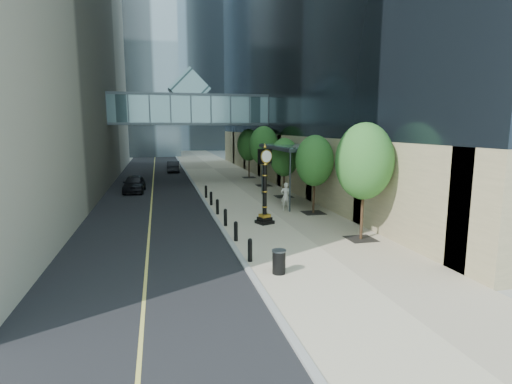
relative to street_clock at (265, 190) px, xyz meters
The scene contains 14 objects.
ground 7.71m from the street_clock, 87.38° to the right, with size 320.00×320.00×0.00m, color gray.
road 33.32m from the street_clock, 101.55° to the left, with size 8.00×180.00×0.02m, color black.
sidewalk 32.67m from the street_clock, 87.65° to the left, with size 8.00×180.00×0.06m, color #B7A98D.
curb 32.75m from the street_clock, 94.67° to the left, with size 0.25×180.00×0.07m, color gray.
distant_tower_c 116.76m from the street_clock, 92.88° to the left, with size 22.00×22.00×65.00m, color #8DA3B1.
skywalk 21.50m from the street_clock, 97.37° to the left, with size 17.00×4.20×5.80m.
entrance_canopy 7.90m from the street_clock, 59.87° to the left, with size 3.00×8.00×4.38m.
bollard_row 3.24m from the street_clock, 146.24° to the left, with size 0.20×16.20×0.90m.
street_trees 9.34m from the street_clock, 64.59° to the left, with size 2.88×28.77×5.92m.
street_clock is the anchor object (origin of this frame).
trash_bin 8.39m from the street_clock, 101.07° to the right, with size 0.52×0.52×0.90m, color black.
pedestrian 4.26m from the street_clock, 54.41° to the left, with size 0.71×0.46×1.94m, color beige.
car_near 16.51m from the street_clock, 119.83° to the left, with size 1.79×4.44×1.51m, color black.
car_far 30.14m from the street_clock, 97.92° to the left, with size 1.50×4.29×1.41m, color black.
Camera 1 is at (-6.35, -14.97, 5.75)m, focal length 28.00 mm.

